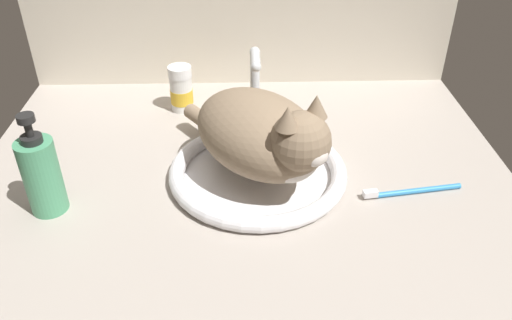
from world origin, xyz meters
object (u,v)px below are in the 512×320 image
Objects in this scene: cat at (263,135)px; pill_bottle at (180,90)px; sink_basin at (256,172)px; toothbrush at (408,191)px; faucet at (253,97)px; soap_pump_bottle at (39,175)px.

cat is 3.36× the size of pill_bottle.
sink_basin is 27.89cm from toothbrush.
faucet is at bearing -26.50° from pill_bottle.
faucet is 1.73× the size of pill_bottle.
toothbrush is at bearing -37.29° from pill_bottle.
faucet is 18.60cm from pill_bottle.
pill_bottle is 55.23cm from toothbrush.
sink_basin is 32.32cm from pill_bottle.
cat is (1.12, -20.77, 3.15)cm from faucet.
pill_bottle is at bearing 120.98° from sink_basin.
faucet is 0.51× the size of cat.
toothbrush is (63.62, 2.22, -6.60)cm from soap_pump_bottle.
pill_bottle is at bearing 153.50° from faucet.
cat reaches higher than faucet.
cat is at bearing 9.94° from soap_pump_bottle.
faucet reaches higher than pill_bottle.
soap_pump_bottle is at bearing -167.52° from sink_basin.
sink_basin is 1.79× the size of toothbrush.
faucet is at bearing 36.95° from soap_pump_bottle.
sink_basin is 0.93× the size of cat.
toothbrush is (27.27, -25.12, -6.47)cm from faucet.
sink_basin is at bearing 12.48° from soap_pump_bottle.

